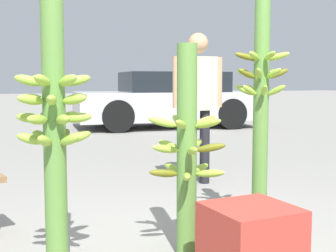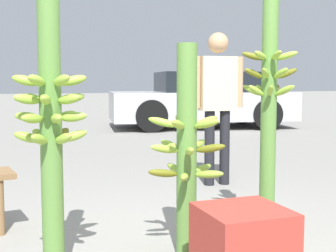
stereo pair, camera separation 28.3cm
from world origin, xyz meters
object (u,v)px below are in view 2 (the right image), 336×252
Objects in this scene: banana_stalk_left at (51,129)px; produce_crate at (243,249)px; banana_stalk_center at (187,151)px; vendor_person at (218,94)px; banana_stalk_right at (269,110)px; parked_car at (202,100)px.

produce_crate is (0.90, -0.52, -0.60)m from banana_stalk_left.
banana_stalk_center reaches higher than produce_crate.
vendor_person is at bearing 58.68° from banana_stalk_center.
banana_stalk_right is at bearing -99.44° from vendor_person.
banana_stalk_left reaches higher than produce_crate.
banana_stalk_center is 0.80× the size of banana_stalk_right.
banana_stalk_right reaches higher than produce_crate.
banana_stalk_center is 0.83× the size of vendor_person.
banana_stalk_right is 0.37× the size of parked_car.
banana_stalk_left is at bearing -173.19° from banana_stalk_right.
banana_stalk_left is 2.57m from vendor_person.
vendor_person is (1.06, 1.74, 0.29)m from banana_stalk_center.
banana_stalk_center is at bearing -116.91° from vendor_person.
banana_stalk_left is 0.95× the size of banana_stalk_right.
banana_stalk_right is 7.71m from parked_car.
banana_stalk_right reaches higher than banana_stalk_center.
parked_car is at bearing 60.16° from banana_stalk_left.
banana_stalk_left is 8.50m from parked_car.
banana_stalk_center is at bearing 100.20° from produce_crate.
banana_stalk_center is (0.80, 0.02, -0.16)m from banana_stalk_left.
banana_stalk_center is 0.70m from produce_crate.
banana_stalk_center reaches higher than parked_car.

